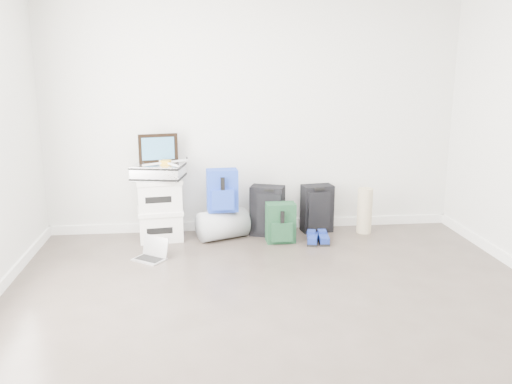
{
  "coord_description": "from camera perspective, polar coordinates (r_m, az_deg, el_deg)",
  "views": [
    {
      "loc": [
        -0.61,
        -3.37,
        1.84
      ],
      "look_at": [
        -0.04,
        1.9,
        0.57
      ],
      "focal_mm": 38.0,
      "sensor_mm": 36.0,
      "label": 1
    }
  ],
  "objects": [
    {
      "name": "boxes_stack",
      "position": [
        5.81,
        -10.06,
        -1.74
      ],
      "size": [
        0.51,
        0.43,
        0.66
      ],
      "rotation": [
        0.0,
        0.0,
        0.12
      ],
      "color": "white",
      "rests_on": "ground"
    },
    {
      "name": "painting",
      "position": [
        5.77,
        -10.26,
        4.54
      ],
      "size": [
        0.41,
        0.11,
        0.31
      ],
      "rotation": [
        0.0,
        0.0,
        0.2
      ],
      "color": "black",
      "rests_on": "briefcase"
    },
    {
      "name": "large_suitcase",
      "position": [
        5.86,
        1.22,
        -2.0
      ],
      "size": [
        0.4,
        0.33,
        0.55
      ],
      "rotation": [
        0.0,
        0.0,
        -0.35
      ],
      "color": "black",
      "rests_on": "ground"
    },
    {
      "name": "laptop",
      "position": [
        5.32,
        -10.9,
        -6.41
      ],
      "size": [
        0.36,
        0.34,
        0.21
      ],
      "rotation": [
        0.0,
        0.0,
        -0.64
      ],
      "color": "silver",
      "rests_on": "ground"
    },
    {
      "name": "carry_on",
      "position": [
        6.04,
        6.45,
        -1.73
      ],
      "size": [
        0.36,
        0.26,
        0.53
      ],
      "rotation": [
        0.0,
        0.0,
        0.14
      ],
      "color": "black",
      "rests_on": "ground"
    },
    {
      "name": "shoes",
      "position": [
        5.71,
        6.56,
        -4.94
      ],
      "size": [
        0.26,
        0.27,
        0.09
      ],
      "rotation": [
        0.0,
        0.0,
        -0.2
      ],
      "color": "black",
      "rests_on": "ground"
    },
    {
      "name": "green_backpack",
      "position": [
        5.66,
        2.62,
        -3.33
      ],
      "size": [
        0.3,
        0.23,
        0.42
      ],
      "rotation": [
        0.0,
        0.0,
        0.03
      ],
      "color": "#12321E",
      "rests_on": "ground"
    },
    {
      "name": "drone",
      "position": [
        5.67,
        -9.47,
        3.09
      ],
      "size": [
        0.46,
        0.46,
        0.05
      ],
      "rotation": [
        0.0,
        0.0,
        -0.23
      ],
      "color": "gold",
      "rests_on": "briefcase"
    },
    {
      "name": "blue_backpack",
      "position": [
        5.66,
        -3.57,
        0.08
      ],
      "size": [
        0.33,
        0.25,
        0.44
      ],
      "rotation": [
        0.0,
        0.0,
        0.07
      ],
      "color": "#1A27AF",
      "rests_on": "duffel_bag"
    },
    {
      "name": "duffel_bag",
      "position": [
        5.79,
        -3.53,
        -3.42
      ],
      "size": [
        0.59,
        0.49,
        0.32
      ],
      "primitive_type": "cylinder",
      "rotation": [
        0.0,
        1.57,
        0.4
      ],
      "color": "gray",
      "rests_on": "ground"
    },
    {
      "name": "rolled_rug",
      "position": [
        6.08,
        11.36,
        -1.93
      ],
      "size": [
        0.16,
        0.16,
        0.5
      ],
      "primitive_type": "cylinder",
      "color": "tan",
      "rests_on": "ground"
    },
    {
      "name": "ground",
      "position": [
        3.88,
        3.67,
        -14.81
      ],
      "size": [
        5.0,
        5.0,
        0.0
      ],
      "primitive_type": "plane",
      "color": "#3C332B",
      "rests_on": "ground"
    },
    {
      "name": "room_envelope",
      "position": [
        3.44,
        4.05,
        11.5
      ],
      "size": [
        4.52,
        5.02,
        2.71
      ],
      "color": "silver",
      "rests_on": "ground"
    },
    {
      "name": "briefcase",
      "position": [
        5.72,
        -10.23,
        2.15
      ],
      "size": [
        0.57,
        0.46,
        0.15
      ],
      "primitive_type": "cube",
      "rotation": [
        0.0,
        0.0,
        -0.2
      ],
      "color": "#B2B2B7",
      "rests_on": "boxes_stack"
    }
  ]
}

